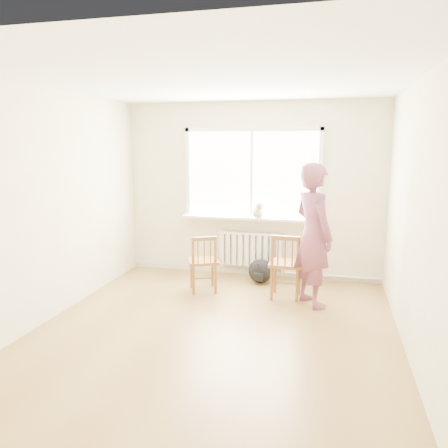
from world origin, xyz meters
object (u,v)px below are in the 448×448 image
Objects in this scene: chair_right at (286,266)px; person at (313,235)px; cat at (258,211)px; backpack at (260,271)px; chair_left at (203,263)px.

person is (0.35, -0.13, 0.47)m from chair_right.
person is at bearing -64.50° from cat.
chair_left is at bearing -140.19° from backpack.
backpack is at bearing -86.74° from cat.
person reaches higher than chair_left.
chair_left is 1.15m from chair_right.
cat is (0.63, 0.80, 0.65)m from chair_left.
chair_left is 2.25× the size of backpack.
person is 5.02× the size of backpack.
chair_right is 0.77m from backpack.
person reaches higher than cat.
chair_left is 1.95× the size of cat.
chair_right reaches higher than backpack.
cat is at bearing 111.00° from backpack.
chair_right is at bearing 33.32° from person.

